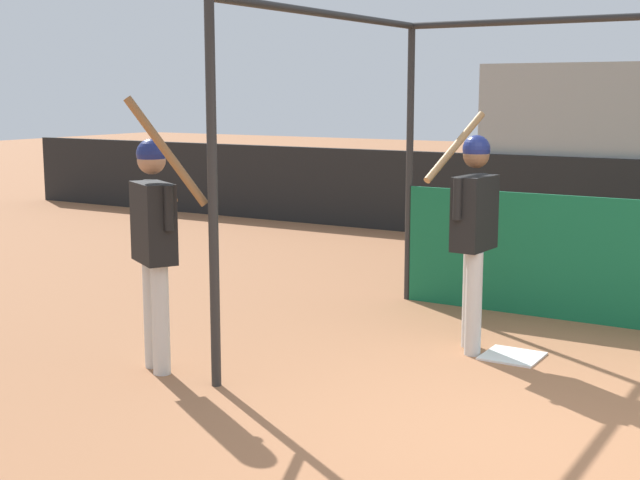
# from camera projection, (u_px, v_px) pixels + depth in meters

# --- Properties ---
(ground_plane) EXTENTS (60.00, 60.00, 0.00)m
(ground_plane) POSITION_uv_depth(u_px,v_px,m) (558.00, 443.00, 5.31)
(ground_plane) COLOR #9E6642
(batting_cage) EXTENTS (3.71, 3.22, 2.73)m
(batting_cage) POSITION_uv_depth(u_px,v_px,m) (577.00, 203.00, 7.41)
(batting_cage) COLOR #282828
(batting_cage) RESTS_ON ground
(home_plate) EXTENTS (0.44, 0.44, 0.02)m
(home_plate) POSITION_uv_depth(u_px,v_px,m) (512.00, 356.00, 7.03)
(home_plate) COLOR white
(home_plate) RESTS_ON ground
(player_batter) EXTENTS (0.54, 0.92, 1.91)m
(player_batter) POSITION_uv_depth(u_px,v_px,m) (474.00, 222.00, 7.05)
(player_batter) COLOR silver
(player_batter) RESTS_ON ground
(player_waiting) EXTENTS (0.80, 0.58, 2.05)m
(player_waiting) POSITION_uv_depth(u_px,v_px,m) (154.00, 233.00, 6.52)
(player_waiting) COLOR silver
(player_waiting) RESTS_ON ground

